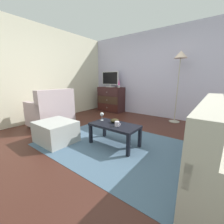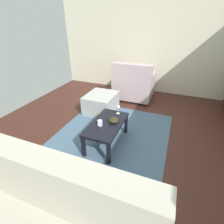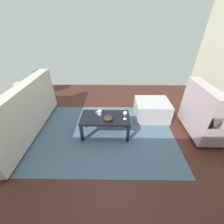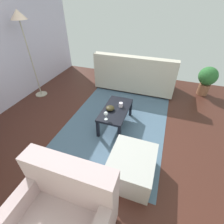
{
  "view_description": "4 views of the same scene",
  "coord_description": "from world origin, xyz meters",
  "px_view_note": "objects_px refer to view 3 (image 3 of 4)",
  "views": [
    {
      "loc": [
        1.59,
        -2.14,
        1.17
      ],
      "look_at": [
        0.02,
        -0.06,
        0.57
      ],
      "focal_mm": 22.76,
      "sensor_mm": 36.0,
      "label": 1
    },
    {
      "loc": [
        2.18,
        0.68,
        1.79
      ],
      "look_at": [
        0.16,
        -0.12,
        0.59
      ],
      "focal_mm": 26.75,
      "sensor_mm": 36.0,
      "label": 2
    },
    {
      "loc": [
        0.03,
        1.86,
        1.86
      ],
      "look_at": [
        0.06,
        -0.06,
        0.59
      ],
      "focal_mm": 22.81,
      "sensor_mm": 36.0,
      "label": 3
    },
    {
      "loc": [
        -2.16,
        -0.94,
        2.15
      ],
      "look_at": [
        0.02,
        -0.18,
        0.43
      ],
      "focal_mm": 26.07,
      "sensor_mm": 36.0,
      "label": 4
    }
  ],
  "objects_px": {
    "potted_plant": "(41,79)",
    "coffee_table": "(105,119)",
    "bowl_decorative": "(108,118)",
    "armchair": "(209,116)",
    "ottoman": "(152,110)",
    "couch_large": "(16,117)",
    "wine_glass": "(125,113)",
    "mug": "(100,113)"
  },
  "relations": [
    {
      "from": "wine_glass",
      "to": "ottoman",
      "type": "xyz_separation_m",
      "value": [
        -0.63,
        -0.61,
        -0.31
      ]
    },
    {
      "from": "mug",
      "to": "potted_plant",
      "type": "height_order",
      "value": "potted_plant"
    },
    {
      "from": "bowl_decorative",
      "to": "mug",
      "type": "bearing_deg",
      "value": -43.46
    },
    {
      "from": "coffee_table",
      "to": "couch_large",
      "type": "distance_m",
      "value": 1.62
    },
    {
      "from": "wine_glass",
      "to": "couch_large",
      "type": "relative_size",
      "value": 0.08
    },
    {
      "from": "couch_large",
      "to": "ottoman",
      "type": "distance_m",
      "value": 2.66
    },
    {
      "from": "couch_large",
      "to": "potted_plant",
      "type": "xyz_separation_m",
      "value": [
        0.27,
        -1.73,
        0.08
      ]
    },
    {
      "from": "bowl_decorative",
      "to": "armchair",
      "type": "relative_size",
      "value": 0.17
    },
    {
      "from": "mug",
      "to": "armchair",
      "type": "bearing_deg",
      "value": -179.64
    },
    {
      "from": "bowl_decorative",
      "to": "ottoman",
      "type": "distance_m",
      "value": 1.14
    },
    {
      "from": "ottoman",
      "to": "armchair",
      "type": "bearing_deg",
      "value": 152.81
    },
    {
      "from": "mug",
      "to": "armchair",
      "type": "height_order",
      "value": "armchair"
    },
    {
      "from": "coffee_table",
      "to": "armchair",
      "type": "distance_m",
      "value": 1.9
    },
    {
      "from": "bowl_decorative",
      "to": "wine_glass",
      "type": "bearing_deg",
      "value": -174.52
    },
    {
      "from": "wine_glass",
      "to": "ottoman",
      "type": "distance_m",
      "value": 0.93
    },
    {
      "from": "bowl_decorative",
      "to": "armchair",
      "type": "height_order",
      "value": "armchair"
    },
    {
      "from": "armchair",
      "to": "potted_plant",
      "type": "distance_m",
      "value": 4.13
    },
    {
      "from": "coffee_table",
      "to": "ottoman",
      "type": "xyz_separation_m",
      "value": [
        -0.98,
        -0.55,
        -0.14
      ]
    },
    {
      "from": "armchair",
      "to": "coffee_table",
      "type": "bearing_deg",
      "value": 2.45
    },
    {
      "from": "couch_large",
      "to": "potted_plant",
      "type": "bearing_deg",
      "value": -81.21
    },
    {
      "from": "bowl_decorative",
      "to": "armchair",
      "type": "xyz_separation_m",
      "value": [
        -1.83,
        -0.17,
        -0.06
      ]
    },
    {
      "from": "wine_glass",
      "to": "mug",
      "type": "relative_size",
      "value": 1.38
    },
    {
      "from": "coffee_table",
      "to": "bowl_decorative",
      "type": "xyz_separation_m",
      "value": [
        -0.06,
        0.09,
        0.09
      ]
    },
    {
      "from": "wine_glass",
      "to": "potted_plant",
      "type": "distance_m",
      "value": 2.87
    },
    {
      "from": "potted_plant",
      "to": "ottoman",
      "type": "bearing_deg",
      "value": 157.61
    },
    {
      "from": "wine_glass",
      "to": "mug",
      "type": "xyz_separation_m",
      "value": [
        0.45,
        -0.13,
        -0.07
      ]
    },
    {
      "from": "wine_glass",
      "to": "potted_plant",
      "type": "bearing_deg",
      "value": -38.74
    },
    {
      "from": "coffee_table",
      "to": "ottoman",
      "type": "distance_m",
      "value": 1.13
    },
    {
      "from": "potted_plant",
      "to": "coffee_table",
      "type": "bearing_deg",
      "value": 137.47
    },
    {
      "from": "armchair",
      "to": "ottoman",
      "type": "bearing_deg",
      "value": -27.19
    },
    {
      "from": "wine_glass",
      "to": "armchair",
      "type": "height_order",
      "value": "armchair"
    },
    {
      "from": "couch_large",
      "to": "wine_glass",
      "type": "bearing_deg",
      "value": 178.03
    },
    {
      "from": "wine_glass",
      "to": "bowl_decorative",
      "type": "height_order",
      "value": "wine_glass"
    },
    {
      "from": "wine_glass",
      "to": "couch_large",
      "type": "bearing_deg",
      "value": -1.97
    },
    {
      "from": "armchair",
      "to": "potted_plant",
      "type": "xyz_separation_m",
      "value": [
        3.79,
        -1.65,
        0.06
      ]
    },
    {
      "from": "bowl_decorative",
      "to": "potted_plant",
      "type": "relative_size",
      "value": 0.22
    },
    {
      "from": "mug",
      "to": "couch_large",
      "type": "bearing_deg",
      "value": 2.32
    },
    {
      "from": "couch_large",
      "to": "armchair",
      "type": "bearing_deg",
      "value": -178.79
    },
    {
      "from": "bowl_decorative",
      "to": "armchair",
      "type": "distance_m",
      "value": 1.84
    },
    {
      "from": "armchair",
      "to": "potted_plant",
      "type": "bearing_deg",
      "value": -23.59
    },
    {
      "from": "ottoman",
      "to": "couch_large",
      "type": "bearing_deg",
      "value": 11.86
    },
    {
      "from": "couch_large",
      "to": "armchair",
      "type": "distance_m",
      "value": 3.52
    }
  ]
}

